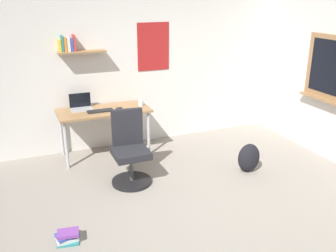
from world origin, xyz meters
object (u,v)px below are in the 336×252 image
backpack (249,158)px  desk (104,115)px  computer_mouse (119,108)px  coffee_mug (141,103)px  laptop (81,106)px  office_chair (130,152)px  book_stack_on_floor (68,237)px  keyboard (100,111)px

backpack → desk: bearing=142.5°
desk → computer_mouse: computer_mouse is taller
desk → backpack: 2.18m
coffee_mug → computer_mouse: bearing=-172.0°
computer_mouse → backpack: computer_mouse is taller
desk → coffee_mug: bearing=-2.8°
laptop → backpack: laptop is taller
desk → backpack: bearing=-37.5°
office_chair → coffee_mug: (0.46, 0.92, 0.36)m
laptop → coffee_mug: (0.87, -0.18, -0.01)m
office_chair → desk: bearing=96.4°
desk → book_stack_on_floor: (-0.86, -1.95, -0.59)m
laptop → coffee_mug: bearing=-11.4°
computer_mouse → book_stack_on_floor: bearing=-119.8°
desk → office_chair: bearing=-83.6°
desk → computer_mouse: (0.21, -0.08, 0.09)m
desk → backpack: size_ratio=3.28×
book_stack_on_floor → computer_mouse: bearing=60.2°
laptop → keyboard: 0.33m
laptop → computer_mouse: bearing=-23.7°
computer_mouse → book_stack_on_floor: (-1.07, -1.87, -0.68)m
backpack → coffee_mug: bearing=131.6°
office_chair → laptop: bearing=110.4°
computer_mouse → backpack: 2.00m
coffee_mug → backpack: bearing=-48.4°
laptop → computer_mouse: 0.56m
desk → office_chair: office_chair is taller
office_chair → keyboard: (-0.17, 0.87, 0.33)m
laptop → coffee_mug: 0.89m
desk → book_stack_on_floor: size_ratio=5.51×
coffee_mug → backpack: 1.79m
laptop → computer_mouse: laptop is taller
laptop → backpack: size_ratio=0.76×
computer_mouse → book_stack_on_floor: size_ratio=0.43×
desk → office_chair: (0.11, -0.94, -0.24)m
office_chair → computer_mouse: (0.11, 0.87, 0.33)m
keyboard → backpack: (1.76, -1.22, -0.53)m
desk → coffee_mug: 0.58m
book_stack_on_floor → laptop: bearing=75.2°
office_chair → laptop: laptop is taller
laptop → desk: bearing=-26.2°
backpack → book_stack_on_floor: 2.63m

